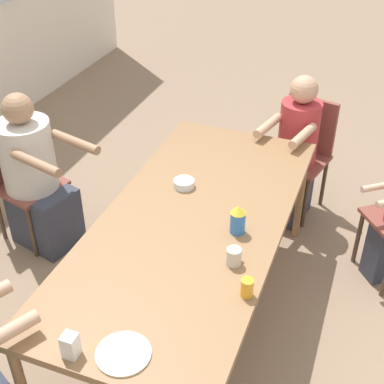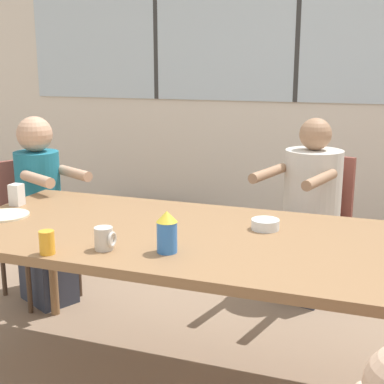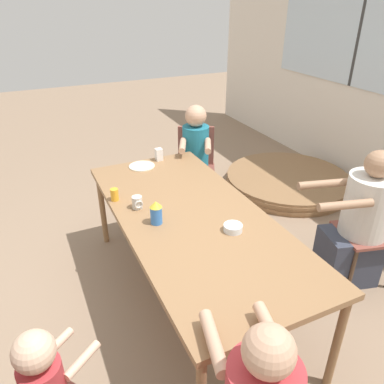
{
  "view_description": "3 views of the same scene",
  "coord_description": "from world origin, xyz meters",
  "px_view_note": "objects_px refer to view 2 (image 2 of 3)",
  "views": [
    {
      "loc": [
        -2.12,
        -0.8,
        2.46
      ],
      "look_at": [
        0.0,
        0.0,
        0.92
      ],
      "focal_mm": 50.0,
      "sensor_mm": 36.0,
      "label": 1
    },
    {
      "loc": [
        0.73,
        -2.04,
        1.45
      ],
      "look_at": [
        0.0,
        0.0,
        0.92
      ],
      "focal_mm": 50.0,
      "sensor_mm": 36.0,
      "label": 2
    },
    {
      "loc": [
        1.98,
        -0.92,
        2.09
      ],
      "look_at": [
        0.0,
        0.0,
        0.92
      ],
      "focal_mm": 35.0,
      "sensor_mm": 36.0,
      "label": 3
    }
  ],
  "objects_px": {
    "chair_for_man_teal_shirt": "(30,216)",
    "person_man_teal_shirt": "(43,217)",
    "person_woman_green_shirt": "(309,218)",
    "coffee_mug": "(104,239)",
    "chair_for_woman_green_shirt": "(319,209)",
    "sippy_cup": "(167,231)",
    "milk_carton_small": "(17,195)",
    "folded_table_stack": "(130,230)",
    "juice_glass": "(47,242)",
    "bowl_white_shallow": "(265,224)"
  },
  "relations": [
    {
      "from": "coffee_mug",
      "to": "folded_table_stack",
      "type": "bearing_deg",
      "value": 114.04
    },
    {
      "from": "chair_for_man_teal_shirt",
      "to": "juice_glass",
      "type": "height_order",
      "value": "chair_for_man_teal_shirt"
    },
    {
      "from": "bowl_white_shallow",
      "to": "sippy_cup",
      "type": "bearing_deg",
      "value": -125.6
    },
    {
      "from": "juice_glass",
      "to": "folded_table_stack",
      "type": "height_order",
      "value": "juice_glass"
    },
    {
      "from": "chair_for_man_teal_shirt",
      "to": "folded_table_stack",
      "type": "height_order",
      "value": "chair_for_man_teal_shirt"
    },
    {
      "from": "juice_glass",
      "to": "bowl_white_shallow",
      "type": "xyz_separation_m",
      "value": [
        0.71,
        0.58,
        -0.02
      ]
    },
    {
      "from": "coffee_mug",
      "to": "folded_table_stack",
      "type": "xyz_separation_m",
      "value": [
        -0.96,
        2.15,
        -0.71
      ]
    },
    {
      "from": "chair_for_man_teal_shirt",
      "to": "sippy_cup",
      "type": "bearing_deg",
      "value": 81.65
    },
    {
      "from": "chair_for_woman_green_shirt",
      "to": "sippy_cup",
      "type": "relative_size",
      "value": 5.25
    },
    {
      "from": "person_man_teal_shirt",
      "to": "milk_carton_small",
      "type": "bearing_deg",
      "value": 48.38
    },
    {
      "from": "chair_for_man_teal_shirt",
      "to": "milk_carton_small",
      "type": "distance_m",
      "value": 0.68
    },
    {
      "from": "person_woman_green_shirt",
      "to": "milk_carton_small",
      "type": "distance_m",
      "value": 1.77
    },
    {
      "from": "chair_for_man_teal_shirt",
      "to": "milk_carton_small",
      "type": "height_order",
      "value": "chair_for_man_teal_shirt"
    },
    {
      "from": "coffee_mug",
      "to": "bowl_white_shallow",
      "type": "distance_m",
      "value": 0.71
    },
    {
      "from": "person_man_teal_shirt",
      "to": "juice_glass",
      "type": "relative_size",
      "value": 12.6
    },
    {
      "from": "coffee_mug",
      "to": "folded_table_stack",
      "type": "distance_m",
      "value": 2.46
    },
    {
      "from": "juice_glass",
      "to": "folded_table_stack",
      "type": "distance_m",
      "value": 2.5
    },
    {
      "from": "person_man_teal_shirt",
      "to": "coffee_mug",
      "type": "height_order",
      "value": "person_man_teal_shirt"
    },
    {
      "from": "chair_for_man_teal_shirt",
      "to": "juice_glass",
      "type": "xyz_separation_m",
      "value": [
        0.88,
        -1.08,
        0.28
      ]
    },
    {
      "from": "person_man_teal_shirt",
      "to": "sippy_cup",
      "type": "height_order",
      "value": "person_man_teal_shirt"
    },
    {
      "from": "person_man_teal_shirt",
      "to": "folded_table_stack",
      "type": "height_order",
      "value": "person_man_teal_shirt"
    },
    {
      "from": "milk_carton_small",
      "to": "folded_table_stack",
      "type": "bearing_deg",
      "value": 97.24
    },
    {
      "from": "chair_for_man_teal_shirt",
      "to": "bowl_white_shallow",
      "type": "bearing_deg",
      "value": 99.15
    },
    {
      "from": "coffee_mug",
      "to": "juice_glass",
      "type": "distance_m",
      "value": 0.22
    },
    {
      "from": "bowl_white_shallow",
      "to": "person_man_teal_shirt",
      "type": "bearing_deg",
      "value": 163.51
    },
    {
      "from": "juice_glass",
      "to": "folded_table_stack",
      "type": "bearing_deg",
      "value": 108.94
    },
    {
      "from": "sippy_cup",
      "to": "folded_table_stack",
      "type": "distance_m",
      "value": 2.53
    },
    {
      "from": "chair_for_man_teal_shirt",
      "to": "person_woman_green_shirt",
      "type": "height_order",
      "value": "person_woman_green_shirt"
    },
    {
      "from": "person_man_teal_shirt",
      "to": "folded_table_stack",
      "type": "xyz_separation_m",
      "value": [
        -0.04,
        1.25,
        -0.46
      ]
    },
    {
      "from": "bowl_white_shallow",
      "to": "coffee_mug",
      "type": "bearing_deg",
      "value": -138.95
    },
    {
      "from": "juice_glass",
      "to": "chair_for_woman_green_shirt",
      "type": "bearing_deg",
      "value": 66.25
    },
    {
      "from": "person_woman_green_shirt",
      "to": "sippy_cup",
      "type": "height_order",
      "value": "person_woman_green_shirt"
    },
    {
      "from": "juice_glass",
      "to": "milk_carton_small",
      "type": "bearing_deg",
      "value": 135.21
    },
    {
      "from": "coffee_mug",
      "to": "folded_table_stack",
      "type": "height_order",
      "value": "coffee_mug"
    },
    {
      "from": "chair_for_woman_green_shirt",
      "to": "chair_for_man_teal_shirt",
      "type": "relative_size",
      "value": 1.0
    },
    {
      "from": "person_woman_green_shirt",
      "to": "chair_for_man_teal_shirt",
      "type": "bearing_deg",
      "value": 34.85
    },
    {
      "from": "chair_for_woman_green_shirt",
      "to": "juice_glass",
      "type": "height_order",
      "value": "chair_for_woman_green_shirt"
    },
    {
      "from": "person_woman_green_shirt",
      "to": "coffee_mug",
      "type": "distance_m",
      "value": 1.7
    },
    {
      "from": "chair_for_woman_green_shirt",
      "to": "milk_carton_small",
      "type": "bearing_deg",
      "value": 58.19
    },
    {
      "from": "folded_table_stack",
      "to": "sippy_cup",
      "type": "bearing_deg",
      "value": -60.24
    },
    {
      "from": "chair_for_man_teal_shirt",
      "to": "person_man_teal_shirt",
      "type": "relative_size",
      "value": 0.75
    },
    {
      "from": "coffee_mug",
      "to": "sippy_cup",
      "type": "xyz_separation_m",
      "value": [
        0.24,
        0.05,
        0.04
      ]
    },
    {
      "from": "milk_carton_small",
      "to": "sippy_cup",
      "type": "bearing_deg",
      "value": -21.5
    },
    {
      "from": "person_woman_green_shirt",
      "to": "person_man_teal_shirt",
      "type": "bearing_deg",
      "value": 38.89
    },
    {
      "from": "folded_table_stack",
      "to": "chair_for_man_teal_shirt",
      "type": "bearing_deg",
      "value": -95.2
    },
    {
      "from": "juice_glass",
      "to": "chair_for_man_teal_shirt",
      "type": "bearing_deg",
      "value": 129.27
    },
    {
      "from": "person_woman_green_shirt",
      "to": "coffee_mug",
      "type": "height_order",
      "value": "person_woman_green_shirt"
    },
    {
      "from": "chair_for_woman_green_shirt",
      "to": "sippy_cup",
      "type": "bearing_deg",
      "value": 91.83
    },
    {
      "from": "sippy_cup",
      "to": "folded_table_stack",
      "type": "xyz_separation_m",
      "value": [
        -1.2,
        2.09,
        -0.75
      ]
    },
    {
      "from": "bowl_white_shallow",
      "to": "milk_carton_small",
      "type": "bearing_deg",
      "value": -178.94
    }
  ]
}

